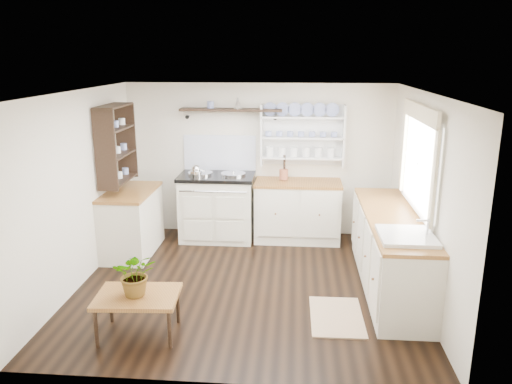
# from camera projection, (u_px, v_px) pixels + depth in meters

# --- Properties ---
(floor) EXTENTS (4.00, 3.80, 0.01)m
(floor) POSITION_uv_depth(u_px,v_px,m) (247.00, 284.00, 6.06)
(floor) COLOR black
(floor) RESTS_ON ground
(wall_back) EXTENTS (4.00, 0.02, 2.30)m
(wall_back) POSITION_uv_depth(u_px,v_px,m) (259.00, 160.00, 7.58)
(wall_back) COLOR silver
(wall_back) RESTS_ON ground
(wall_right) EXTENTS (0.02, 3.80, 2.30)m
(wall_right) POSITION_uv_depth(u_px,v_px,m) (423.00, 197.00, 5.60)
(wall_right) COLOR silver
(wall_right) RESTS_ON ground
(wall_left) EXTENTS (0.02, 3.80, 2.30)m
(wall_left) POSITION_uv_depth(u_px,v_px,m) (79.00, 190.00, 5.91)
(wall_left) COLOR silver
(wall_left) RESTS_ON ground
(ceiling) EXTENTS (4.00, 3.80, 0.01)m
(ceiling) POSITION_uv_depth(u_px,v_px,m) (246.00, 92.00, 5.45)
(ceiling) COLOR white
(ceiling) RESTS_ON wall_back
(window) EXTENTS (0.08, 1.55, 1.22)m
(window) POSITION_uv_depth(u_px,v_px,m) (419.00, 158.00, 5.64)
(window) COLOR white
(window) RESTS_ON wall_right
(aga_cooker) EXTENTS (1.11, 0.77, 1.02)m
(aga_cooker) POSITION_uv_depth(u_px,v_px,m) (217.00, 206.00, 7.48)
(aga_cooker) COLOR silver
(aga_cooker) RESTS_ON floor
(back_cabinets) EXTENTS (1.27, 0.63, 0.90)m
(back_cabinets) POSITION_uv_depth(u_px,v_px,m) (297.00, 210.00, 7.43)
(back_cabinets) COLOR silver
(back_cabinets) RESTS_ON floor
(right_cabinets) EXTENTS (0.62, 2.43, 0.90)m
(right_cabinets) POSITION_uv_depth(u_px,v_px,m) (390.00, 250.00, 5.90)
(right_cabinets) COLOR silver
(right_cabinets) RESTS_ON floor
(belfast_sink) EXTENTS (0.55, 0.60, 0.45)m
(belfast_sink) POSITION_uv_depth(u_px,v_px,m) (406.00, 247.00, 5.09)
(belfast_sink) COLOR white
(belfast_sink) RESTS_ON right_cabinets
(left_cabinets) EXTENTS (0.62, 1.13, 0.90)m
(left_cabinets) POSITION_uv_depth(u_px,v_px,m) (132.00, 221.00, 6.94)
(left_cabinets) COLOR silver
(left_cabinets) RESTS_ON floor
(plate_rack) EXTENTS (1.20, 0.22, 0.90)m
(plate_rack) POSITION_uv_depth(u_px,v_px,m) (302.00, 134.00, 7.39)
(plate_rack) COLOR white
(plate_rack) RESTS_ON wall_back
(high_shelf) EXTENTS (1.50, 0.29, 0.16)m
(high_shelf) POSITION_uv_depth(u_px,v_px,m) (231.00, 110.00, 7.29)
(high_shelf) COLOR black
(high_shelf) RESTS_ON wall_back
(left_shelving) EXTENTS (0.28, 0.80, 1.05)m
(left_shelving) POSITION_uv_depth(u_px,v_px,m) (116.00, 144.00, 6.66)
(left_shelving) COLOR black
(left_shelving) RESTS_ON wall_left
(kettle) EXTENTS (0.18, 0.18, 0.22)m
(kettle) POSITION_uv_depth(u_px,v_px,m) (196.00, 173.00, 7.25)
(kettle) COLOR silver
(kettle) RESTS_ON aga_cooker
(utensil_crock) EXTENTS (0.13, 0.13, 0.15)m
(utensil_crock) POSITION_uv_depth(u_px,v_px,m) (284.00, 174.00, 7.38)
(utensil_crock) COLOR #A2573B
(utensil_crock) RESTS_ON back_cabinets
(center_table) EXTENTS (0.83, 0.62, 0.43)m
(center_table) POSITION_uv_depth(u_px,v_px,m) (138.00, 299.00, 4.88)
(center_table) COLOR brown
(center_table) RESTS_ON floor
(potted_plant) EXTENTS (0.47, 0.43, 0.45)m
(potted_plant) POSITION_uv_depth(u_px,v_px,m) (136.00, 274.00, 4.81)
(potted_plant) COLOR #3F7233
(potted_plant) RESTS_ON center_table
(floor_rug) EXTENTS (0.56, 0.86, 0.02)m
(floor_rug) POSITION_uv_depth(u_px,v_px,m) (337.00, 317.00, 5.30)
(floor_rug) COLOR #9C705A
(floor_rug) RESTS_ON floor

